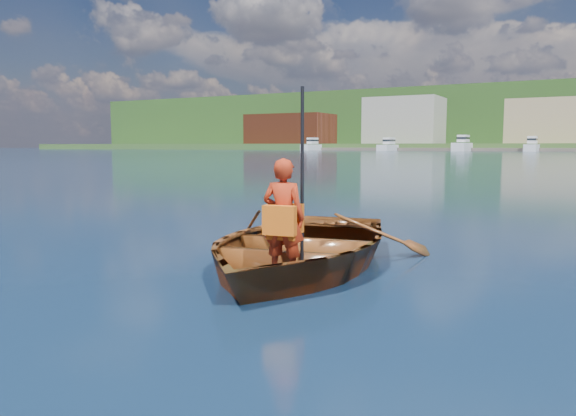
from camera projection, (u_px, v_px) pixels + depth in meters
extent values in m
plane|color=#162448|center=(394.00, 278.00, 6.14)|extent=(600.00, 600.00, 0.00)
imported|color=maroon|center=(298.00, 245.00, 6.68)|extent=(3.43, 4.40, 0.83)
imported|color=#AD2A11|center=(284.00, 218.00, 5.74)|extent=(0.48, 0.36, 1.22)
cube|color=#D75E13|center=(279.00, 220.00, 5.63)|extent=(0.35, 0.15, 0.30)
cube|color=#D75E13|center=(288.00, 218.00, 5.85)|extent=(0.35, 0.13, 0.30)
cube|color=#D75E13|center=(284.00, 236.00, 5.76)|extent=(0.33, 0.26, 0.05)
cylinder|color=black|center=(302.00, 182.00, 5.79)|extent=(0.04, 0.04, 1.95)
cube|color=brown|center=(290.00, 129.00, 192.15)|extent=(28.00, 16.00, 10.00)
cube|color=gray|center=(404.00, 121.00, 172.97)|extent=(22.00, 16.00, 14.00)
cube|color=tan|center=(567.00, 121.00, 151.75)|extent=(30.00, 16.00, 12.00)
cube|color=silver|center=(311.00, 148.00, 164.71)|extent=(2.59, 9.26, 1.93)
cube|color=silver|center=(313.00, 141.00, 165.29)|extent=(1.81, 4.17, 1.80)
cube|color=black|center=(313.00, 140.00, 165.28)|extent=(1.87, 4.35, 0.50)
cube|color=silver|center=(388.00, 148.00, 153.63)|extent=(2.92, 10.43, 1.83)
cube|color=silver|center=(389.00, 141.00, 154.32)|extent=(2.04, 4.69, 1.80)
cube|color=black|center=(389.00, 140.00, 154.31)|extent=(2.10, 4.90, 0.50)
cube|color=silver|center=(462.00, 147.00, 144.19)|extent=(3.19, 11.41, 2.34)
cube|color=silver|center=(463.00, 138.00, 144.93)|extent=(2.24, 5.13, 1.80)
cube|color=black|center=(463.00, 138.00, 144.92)|extent=(2.30, 5.36, 0.50)
cube|color=silver|center=(532.00, 148.00, 136.38)|extent=(2.85, 10.17, 1.91)
cube|color=silver|center=(532.00, 140.00, 137.04)|extent=(1.99, 4.58, 1.80)
cube|color=black|center=(532.00, 139.00, 137.03)|extent=(2.05, 4.78, 0.50)
cylinder|color=#382314|center=(570.00, 111.00, 222.28)|extent=(0.80, 0.80, 3.97)
sphere|color=#22531F|center=(570.00, 97.00, 221.69)|extent=(7.41, 7.41, 7.41)
cylinder|color=#382314|center=(317.00, 131.00, 237.73)|extent=(0.80, 0.80, 2.59)
sphere|color=#22531F|center=(317.00, 123.00, 237.35)|extent=(4.83, 4.83, 4.83)
cylinder|color=#382314|center=(379.00, 122.00, 241.66)|extent=(0.80, 0.80, 3.62)
sphere|color=#22531F|center=(379.00, 111.00, 241.12)|extent=(6.76, 6.76, 6.76)
cylinder|color=#382314|center=(298.00, 132.00, 237.57)|extent=(0.80, 0.80, 3.13)
sphere|color=#22531F|center=(298.00, 123.00, 237.11)|extent=(5.83, 5.83, 5.83)
cylinder|color=#382314|center=(536.00, 135.00, 184.45)|extent=(0.80, 0.80, 2.88)
sphere|color=#22531F|center=(536.00, 124.00, 184.03)|extent=(5.37, 5.37, 5.37)
cylinder|color=#382314|center=(307.00, 130.00, 240.59)|extent=(0.80, 0.80, 3.32)
sphere|color=#22531F|center=(307.00, 120.00, 240.10)|extent=(6.20, 6.20, 6.20)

